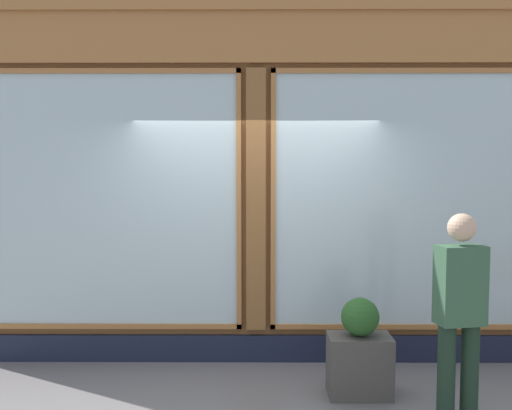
{
  "coord_description": "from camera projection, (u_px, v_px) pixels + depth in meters",
  "views": [
    {
      "loc": [
        -0.04,
        6.09,
        2.11
      ],
      "look_at": [
        0.0,
        0.0,
        1.64
      ],
      "focal_mm": 41.75,
      "sensor_mm": 36.0,
      "label": 1
    }
  ],
  "objects": [
    {
      "name": "shop_facade",
      "position": [
        256.0,
        179.0,
        6.21
      ],
      "size": [
        6.16,
        0.42,
        4.28
      ],
      "color": "brown",
      "rests_on": "ground_plane"
    },
    {
      "name": "planter_shrub",
      "position": [
        360.0,
        317.0,
        5.26
      ],
      "size": [
        0.34,
        0.34,
        0.34
      ],
      "primitive_type": "sphere",
      "color": "#285623",
      "rests_on": "planter_box"
    },
    {
      "name": "planter_box",
      "position": [
        359.0,
        366.0,
        5.3
      ],
      "size": [
        0.56,
        0.36,
        0.54
      ],
      "primitive_type": "cube",
      "color": "#4C4742",
      "rests_on": "ground_plane"
    },
    {
      "name": "pedestrian",
      "position": [
        460.0,
        310.0,
        4.64
      ],
      "size": [
        0.39,
        0.28,
        1.69
      ],
      "color": "#1C2F21",
      "rests_on": "ground_plane"
    }
  ]
}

